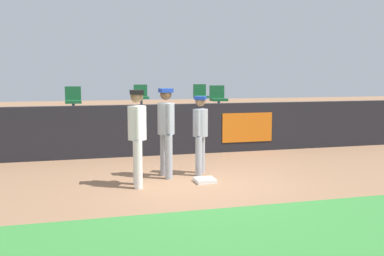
{
  "coord_description": "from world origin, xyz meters",
  "views": [
    {
      "loc": [
        -2.37,
        -8.52,
        2.19
      ],
      "look_at": [
        0.23,
        1.05,
        1.0
      ],
      "focal_mm": 42.02,
      "sensor_mm": 36.0,
      "label": 1
    }
  ],
  "objects": [
    {
      "name": "ground_plane",
      "position": [
        0.0,
        0.0,
        0.0
      ],
      "size": [
        60.0,
        60.0,
        0.0
      ],
      "primitive_type": "plane",
      "color": "#936B4C"
    },
    {
      "name": "grass_foreground_strip",
      "position": [
        0.0,
        -3.15,
        0.0
      ],
      "size": [
        18.0,
        2.8,
        0.01
      ],
      "primitive_type": "cube",
      "color": "#388438",
      "rests_on": "ground_plane"
    },
    {
      "name": "first_base",
      "position": [
        0.23,
        0.05,
        0.04
      ],
      "size": [
        0.4,
        0.4,
        0.08
      ],
      "primitive_type": "cube",
      "color": "white",
      "rests_on": "ground_plane"
    },
    {
      "name": "player_fielder_home",
      "position": [
        -1.13,
        0.07,
        1.09
      ],
      "size": [
        0.38,
        0.58,
        1.89
      ],
      "rotation": [
        0.0,
        0.0,
        -1.65
      ],
      "color": "white",
      "rests_on": "ground_plane"
    },
    {
      "name": "player_runner_visitor",
      "position": [
        0.35,
        0.79,
        1.0
      ],
      "size": [
        0.44,
        0.44,
        1.72
      ],
      "rotation": [
        0.0,
        0.0,
        -2.07
      ],
      "color": "#9EA3AD",
      "rests_on": "ground_plane"
    },
    {
      "name": "player_coach_visitor",
      "position": [
        -0.43,
        0.71,
        1.1
      ],
      "size": [
        0.4,
        0.53,
        1.89
      ],
      "rotation": [
        0.0,
        0.0,
        -1.47
      ],
      "color": "#9EA3AD",
      "rests_on": "ground_plane"
    },
    {
      "name": "field_wall",
      "position": [
        0.01,
        3.4,
        0.69
      ],
      "size": [
        18.0,
        0.26,
        1.38
      ],
      "color": "black",
      "rests_on": "ground_plane"
    },
    {
      "name": "bleacher_platform",
      "position": [
        0.0,
        5.97,
        0.5
      ],
      "size": [
        18.0,
        4.8,
        1.0
      ],
      "primitive_type": "cube",
      "color": "#59595E",
      "rests_on": "ground_plane"
    },
    {
      "name": "seat_front_right",
      "position": [
        2.11,
        4.84,
        1.47
      ],
      "size": [
        0.48,
        0.44,
        0.84
      ],
      "color": "#4C4C51",
      "rests_on": "bleacher_platform"
    },
    {
      "name": "seat_back_center",
      "position": [
        -0.04,
        6.64,
        1.47
      ],
      "size": [
        0.46,
        0.44,
        0.84
      ],
      "color": "#4C4C51",
      "rests_on": "bleacher_platform"
    },
    {
      "name": "seat_back_right",
      "position": [
        2.07,
        6.64,
        1.47
      ],
      "size": [
        0.46,
        0.44,
        0.84
      ],
      "color": "#4C4C51",
      "rests_on": "bleacher_platform"
    },
    {
      "name": "seat_front_left",
      "position": [
        -2.28,
        4.84,
        1.47
      ],
      "size": [
        0.45,
        0.44,
        0.84
      ],
      "color": "#4C4C51",
      "rests_on": "bleacher_platform"
    }
  ]
}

